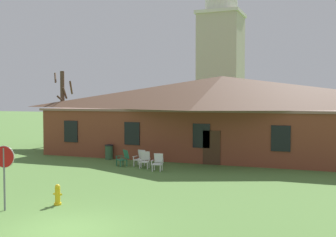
% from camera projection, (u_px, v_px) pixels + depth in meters
% --- Properties ---
extents(ground_plane, '(200.00, 200.00, 0.00)m').
position_uv_depth(ground_plane, '(65.00, 231.00, 12.85)').
color(ground_plane, '#517A38').
extents(brick_building, '(24.78, 10.40, 5.69)m').
position_uv_depth(brick_building, '(222.00, 115.00, 30.53)').
color(brick_building, brown).
rests_on(brick_building, ground).
extents(dome_tower, '(5.18, 5.18, 20.02)m').
position_uv_depth(dome_tower, '(221.00, 56.00, 50.28)').
color(dome_tower, '#BCB29E').
rests_on(dome_tower, ground).
extents(stop_sign, '(0.79, 0.19, 2.35)m').
position_uv_depth(stop_sign, '(4.00, 165.00, 15.11)').
color(stop_sign, slate).
rests_on(stop_sign, ground).
extents(lawn_chair_by_porch, '(0.84, 0.87, 0.96)m').
position_uv_depth(lawn_chair_by_porch, '(123.00, 158.00, 25.31)').
color(lawn_chair_by_porch, '#28704C').
rests_on(lawn_chair_by_porch, ground).
extents(lawn_chair_near_door, '(0.71, 0.75, 0.96)m').
position_uv_depth(lawn_chair_near_door, '(140.00, 158.00, 25.29)').
color(lawn_chair_near_door, silver).
rests_on(lawn_chair_near_door, ground).
extents(lawn_chair_left_end, '(0.72, 0.76, 0.96)m').
position_uv_depth(lawn_chair_left_end, '(145.00, 160.00, 24.51)').
color(lawn_chair_left_end, silver).
rests_on(lawn_chair_left_end, ground).
extents(lawn_chair_middle, '(0.70, 0.74, 0.96)m').
position_uv_depth(lawn_chair_middle, '(158.00, 162.00, 23.61)').
color(lawn_chair_middle, white).
rests_on(lawn_chair_middle, ground).
extents(bare_tree_beside_building, '(2.04, 2.22, 6.47)m').
position_uv_depth(bare_tree_beside_building, '(63.00, 105.00, 36.85)').
color(bare_tree_beside_building, brown).
rests_on(bare_tree_beside_building, ground).
extents(fire_hydrant, '(0.36, 0.28, 0.79)m').
position_uv_depth(fire_hydrant, '(58.00, 195.00, 15.96)').
color(fire_hydrant, gold).
rests_on(fire_hydrant, ground).
extents(trash_bin, '(0.56, 0.56, 0.98)m').
position_uv_depth(trash_bin, '(109.00, 152.00, 28.06)').
color(trash_bin, '#335638').
rests_on(trash_bin, ground).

